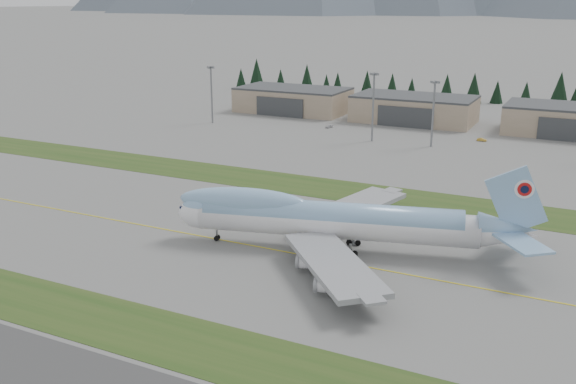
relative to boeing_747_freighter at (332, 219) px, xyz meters
The scene contains 12 objects.
ground 11.74m from the boeing_747_freighter, 146.37° to the right, with size 7000.00×7000.00×0.00m, color slate.
grass_strip_near 44.69m from the boeing_747_freighter, 100.70° to the right, with size 400.00×14.00×0.08m, color #2A4819.
grass_strip_far 40.88m from the boeing_747_freighter, 101.73° to the left, with size 400.00×18.00×0.08m, color #2A4819.
taxiway_line_main 11.74m from the boeing_747_freighter, 146.37° to the right, with size 400.00×0.40×0.02m, color yellow.
boeing_747_freighter is the anchor object (origin of this frame).
hangar_left 164.25m from the boeing_747_freighter, 118.43° to the left, with size 48.00×26.60×10.80m.
hangar_center 146.29m from the boeing_747_freighter, 99.13° to the left, with size 48.00×26.60×10.80m.
hangar_right 149.05m from the boeing_747_freighter, 75.71° to the left, with size 48.00×26.60×10.80m.
floodlight_masts 105.93m from the boeing_747_freighter, 100.72° to the left, with size 147.52×8.05×23.98m.
service_vehicle_a 127.55m from the boeing_747_freighter, 112.81° to the left, with size 1.45×3.60×1.23m, color silver.
service_vehicle_b 118.83m from the boeing_747_freighter, 85.77° to the left, with size 1.20×3.41×1.12m, color gold.
conifer_belt 206.57m from the boeing_747_freighter, 90.08° to the left, with size 272.30×15.03×16.73m.
Camera 1 is at (53.54, -106.48, 48.37)m, focal length 40.00 mm.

